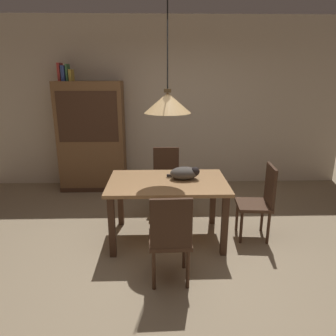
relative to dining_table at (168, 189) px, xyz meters
name	(u,v)px	position (x,y,z in m)	size (l,w,h in m)	color
ground	(170,261)	(0.02, -0.51, -0.65)	(10.00, 10.00, 0.00)	#998466
back_wall	(165,104)	(0.02, 2.14, 0.80)	(6.40, 0.10, 2.90)	beige
dining_table	(168,189)	(0.00, 0.00, 0.00)	(1.40, 0.90, 0.75)	#A87A4C
chair_near_front	(170,236)	(0.00, -0.88, -0.14)	(0.41, 0.41, 0.93)	#472D1E
chair_right_side	(261,199)	(1.13, -0.01, -0.14)	(0.43, 0.43, 0.93)	#472D1E
chair_far_back	(166,177)	(0.00, 0.88, -0.14)	(0.41, 0.41, 0.93)	#472D1E
cat_sleeping	(185,173)	(0.21, 0.07, 0.18)	(0.39, 0.23, 0.16)	#4C4742
pendant_lamp	(168,103)	(0.00, 0.00, 1.01)	(0.52, 0.52, 1.30)	#E5B775
hutch_bookcase	(92,139)	(-1.25, 1.81, 0.24)	(1.12, 0.45, 1.85)	brown
book_red_tall	(60,72)	(-1.68, 1.81, 1.34)	(0.04, 0.22, 0.28)	#B73833
book_blue_wide	(64,73)	(-1.61, 1.81, 1.32)	(0.06, 0.24, 0.24)	#384C93
book_green_slim	(68,73)	(-1.56, 1.81, 1.33)	(0.03, 0.20, 0.26)	#427A4C
book_yellow_short	(71,75)	(-1.51, 1.81, 1.29)	(0.04, 0.20, 0.18)	gold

